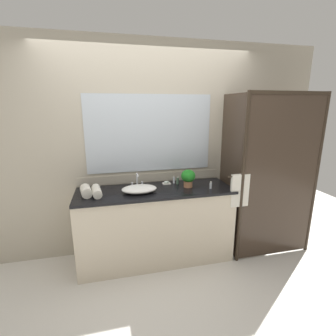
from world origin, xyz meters
TOP-DOWN VIEW (x-y plane):
  - ground_plane at (0.00, 0.00)m, footprint 8.00×8.00m
  - wall_back_with_mirror at (0.00, 0.34)m, footprint 4.40×0.06m
  - vanity_cabinet at (0.00, 0.01)m, footprint 1.80×0.58m
  - shower_enclosure at (1.27, -0.19)m, footprint 1.20×0.59m
  - sink_basin at (-0.19, -0.04)m, footprint 0.39×0.27m
  - faucet at (-0.19, 0.16)m, footprint 0.17×0.13m
  - potted_plant at (0.40, 0.01)m, footprint 0.17×0.17m
  - soap_dish at (0.17, 0.18)m, footprint 0.10×0.07m
  - amenity_bottle_body_wash at (0.31, 0.15)m, footprint 0.03×0.03m
  - amenity_bottle_lotion at (0.27, 0.19)m, footprint 0.03×0.03m
  - amenity_bottle_conditioner at (0.64, -0.11)m, footprint 0.03×0.03m
  - rolled_towel_near_edge at (-0.76, -0.02)m, footprint 0.15×0.22m
  - rolled_towel_middle at (-0.65, -0.04)m, footprint 0.13×0.27m

SIDE VIEW (x-z plane):
  - ground_plane at x=0.00m, z-range 0.00..0.00m
  - vanity_cabinet at x=0.00m, z-range 0.00..0.90m
  - soap_dish at x=0.17m, z-range 0.90..0.93m
  - sink_basin at x=-0.19m, z-range 0.90..0.98m
  - amenity_bottle_conditioner at x=0.64m, z-range 0.90..0.98m
  - amenity_bottle_lotion at x=0.27m, z-range 0.90..0.99m
  - amenity_bottle_body_wash at x=0.31m, z-range 0.90..0.99m
  - rolled_towel_middle at x=-0.65m, z-range 0.90..0.99m
  - faucet at x=-0.19m, z-range 0.87..1.04m
  - rolled_towel_near_edge at x=-0.76m, z-range 0.90..1.01m
  - shower_enclosure at x=1.27m, z-range 0.02..2.02m
  - potted_plant at x=0.40m, z-range 0.92..1.13m
  - wall_back_with_mirror at x=0.00m, z-range 0.01..2.61m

